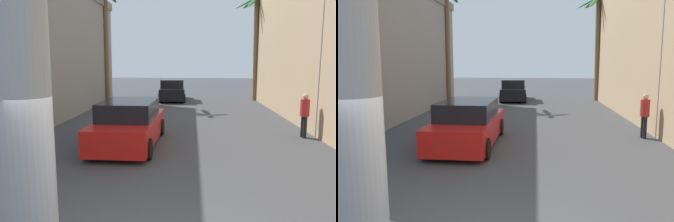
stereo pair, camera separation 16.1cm
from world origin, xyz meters
The scene contains 7 objects.
ground_plane centered at (0.00, 10.00, 0.00)m, with size 86.06×86.06×0.00m, color #424244.
street_lamp centered at (5.04, 8.51, 4.17)m, with size 2.95×0.28×6.75m.
car_lead centered at (-1.45, 6.83, 0.74)m, with size 2.11×4.75×1.56m.
car_far centered at (-0.78, 20.20, 0.74)m, with size 2.07×4.61×1.56m.
palm_tree_far_left centered at (-5.28, 18.65, 5.03)m, with size 3.19×3.18×7.91m.
palm_tree_far_right centered at (5.32, 20.63, 4.77)m, with size 3.19×2.99×7.46m.
pedestrian_mid_right centered at (4.99, 8.41, 0.99)m, with size 0.37×0.37×1.69m.
Camera 1 is at (0.72, -4.21, 2.90)m, focal length 35.00 mm.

